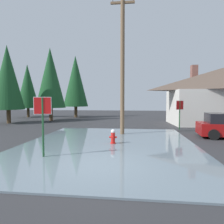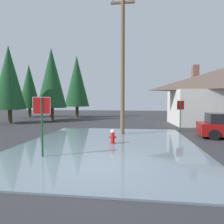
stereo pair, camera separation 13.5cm
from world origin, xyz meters
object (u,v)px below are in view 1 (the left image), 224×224
at_px(stop_sign_near, 43,115).
at_px(pine_tree_tall_left, 28,86).
at_px(fire_hydrant, 113,137).
at_px(pine_tree_mid_left, 50,78).
at_px(utility_pole, 122,63).
at_px(pine_tree_far_center, 76,81).
at_px(pine_tree_short_left, 8,78).
at_px(house, 222,95).
at_px(stop_sign_far, 180,109).

bearing_deg(stop_sign_near, pine_tree_tall_left, 121.07).
bearing_deg(fire_hydrant, pine_tree_mid_left, 126.23).
distance_m(utility_pole, pine_tree_tall_left, 19.20).
distance_m(pine_tree_mid_left, pine_tree_far_center, 5.00).
bearing_deg(utility_pole, pine_tree_short_left, 155.34).
bearing_deg(fire_hydrant, pine_tree_far_center, 113.15).
height_order(pine_tree_tall_left, pine_tree_far_center, pine_tree_far_center).
xyz_separation_m(utility_pole, pine_tree_tall_left, (-14.16, 12.96, -0.51)).
xyz_separation_m(house, pine_tree_short_left, (-21.40, -1.51, 1.83)).
height_order(stop_sign_far, pine_tree_far_center, pine_tree_far_center).
bearing_deg(pine_tree_far_center, pine_tree_tall_left, -175.41).
distance_m(fire_hydrant, house, 14.16).
bearing_deg(pine_tree_short_left, pine_tree_far_center, 59.38).
bearing_deg(fire_hydrant, pine_tree_short_left, 143.92).
height_order(stop_sign_near, stop_sign_far, stop_sign_near).
bearing_deg(pine_tree_mid_left, house, -5.28).
relative_size(fire_hydrant, utility_pole, 0.09).
relative_size(pine_tree_tall_left, pine_tree_far_center, 0.87).
xyz_separation_m(stop_sign_near, stop_sign_far, (7.29, 8.84, -0.09)).
bearing_deg(stop_sign_far, utility_pole, -145.84).
bearing_deg(utility_pole, house, 37.14).
height_order(fire_hydrant, stop_sign_far, stop_sign_far).
distance_m(stop_sign_near, stop_sign_far, 11.46).
distance_m(pine_tree_tall_left, pine_tree_short_left, 7.70).
xyz_separation_m(stop_sign_far, house, (4.88, 4.04, 1.19)).
xyz_separation_m(pine_tree_mid_left, pine_tree_far_center, (1.56, 4.75, 0.06)).
height_order(stop_sign_near, pine_tree_tall_left, pine_tree_tall_left).
bearing_deg(stop_sign_near, pine_tree_short_left, 129.08).
xyz_separation_m(stop_sign_near, pine_tree_short_left, (-9.24, 11.37, 2.93)).
distance_m(house, pine_tree_far_center, 18.03).
xyz_separation_m(fire_hydrant, house, (9.63, 10.10, 2.46)).
height_order(pine_tree_tall_left, pine_tree_short_left, pine_tree_short_left).
distance_m(stop_sign_near, utility_pole, 7.19).
bearing_deg(pine_tree_far_center, house, -21.09).
bearing_deg(pine_tree_tall_left, stop_sign_far, -28.11).
height_order(pine_tree_mid_left, pine_tree_far_center, pine_tree_far_center).
bearing_deg(pine_tree_far_center, fire_hydrant, -66.85).
xyz_separation_m(utility_pole, pine_tree_mid_left, (-8.93, 8.75, 0.11)).
distance_m(fire_hydrant, pine_tree_far_center, 18.57).
bearing_deg(fire_hydrant, stop_sign_near, -132.30).
bearing_deg(stop_sign_near, pine_tree_mid_left, 112.68).
xyz_separation_m(fire_hydrant, stop_sign_far, (4.75, 6.05, 1.27)).
relative_size(pine_tree_tall_left, pine_tree_short_left, 0.93).
relative_size(stop_sign_far, pine_tree_tall_left, 0.32).
height_order(fire_hydrant, pine_tree_tall_left, pine_tree_tall_left).
bearing_deg(stop_sign_far, pine_tree_mid_left, 156.82).
relative_size(stop_sign_far, house, 0.22).
bearing_deg(stop_sign_near, pine_tree_far_center, 103.19).
distance_m(house, pine_tree_short_left, 21.54).
distance_m(stop_sign_near, fire_hydrant, 4.01).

